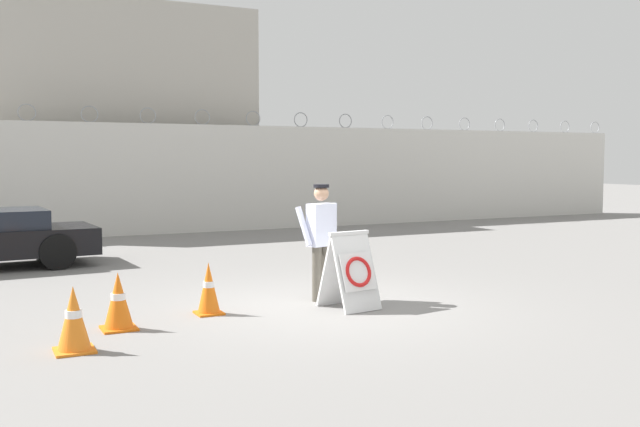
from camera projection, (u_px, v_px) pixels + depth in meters
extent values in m
plane|color=gray|center=(324.00, 306.00, 10.57)|extent=(90.00, 90.00, 0.00)
cube|color=silver|center=(149.00, 179.00, 20.40)|extent=(36.00, 0.30, 3.18)
torus|color=gray|center=(27.00, 112.00, 18.84)|extent=(0.47, 0.03, 0.47)
torus|color=gray|center=(90.00, 114.00, 19.55)|extent=(0.47, 0.03, 0.47)
torus|color=gray|center=(148.00, 116.00, 20.26)|extent=(0.47, 0.03, 0.47)
torus|color=gray|center=(202.00, 117.00, 20.97)|extent=(0.47, 0.03, 0.47)
torus|color=gray|center=(253.00, 118.00, 21.68)|extent=(0.47, 0.03, 0.47)
torus|color=gray|center=(301.00, 120.00, 22.40)|extent=(0.47, 0.03, 0.47)
torus|color=gray|center=(345.00, 121.00, 23.11)|extent=(0.47, 0.03, 0.47)
torus|color=gray|center=(387.00, 122.00, 23.82)|extent=(0.47, 0.03, 0.47)
torus|color=gray|center=(427.00, 123.00, 24.53)|extent=(0.47, 0.03, 0.47)
torus|color=gray|center=(464.00, 124.00, 25.24)|extent=(0.47, 0.03, 0.47)
torus|color=gray|center=(500.00, 125.00, 25.95)|extent=(0.47, 0.03, 0.47)
torus|color=gray|center=(533.00, 126.00, 26.66)|extent=(0.47, 0.03, 0.47)
torus|color=gray|center=(565.00, 127.00, 27.37)|extent=(0.47, 0.03, 0.47)
torus|color=gray|center=(595.00, 128.00, 28.08)|extent=(0.47, 0.03, 0.47)
cube|color=#B2ADA3|center=(93.00, 119.00, 23.26)|extent=(9.63, 5.11, 6.96)
cube|color=white|center=(356.00, 273.00, 10.23)|extent=(0.70, 0.48, 1.09)
cube|color=white|center=(341.00, 270.00, 10.53)|extent=(0.70, 0.48, 1.09)
cube|color=white|center=(349.00, 233.00, 10.34)|extent=(0.70, 0.16, 0.05)
cube|color=white|center=(358.00, 272.00, 10.20)|extent=(0.58, 0.27, 0.53)
torus|color=red|center=(358.00, 272.00, 10.19)|extent=(0.47, 0.26, 0.44)
cylinder|color=#514C42|center=(326.00, 273.00, 10.99)|extent=(0.15, 0.15, 0.84)
cylinder|color=#514C42|center=(317.00, 274.00, 10.87)|extent=(0.15, 0.15, 0.84)
cube|color=silver|center=(321.00, 225.00, 10.87)|extent=(0.48, 0.34, 0.65)
sphere|color=tan|center=(321.00, 193.00, 10.84)|extent=(0.23, 0.23, 0.23)
cylinder|color=silver|center=(334.00, 223.00, 11.05)|extent=(0.09, 0.09, 0.62)
cylinder|color=silver|center=(304.00, 226.00, 10.76)|extent=(0.18, 0.35, 0.60)
cylinder|color=black|center=(321.00, 186.00, 10.83)|extent=(0.24, 0.24, 0.05)
cube|color=orange|center=(75.00, 350.00, 8.05)|extent=(0.44, 0.44, 0.03)
cone|color=orange|center=(74.00, 318.00, 8.02)|extent=(0.37, 0.37, 0.72)
cylinder|color=white|center=(74.00, 314.00, 8.02)|extent=(0.19, 0.19, 0.10)
cube|color=orange|center=(119.00, 328.00, 9.10)|extent=(0.43, 0.43, 0.03)
cone|color=orange|center=(118.00, 300.00, 9.07)|extent=(0.37, 0.37, 0.71)
cylinder|color=white|center=(118.00, 297.00, 9.07)|extent=(0.18, 0.18, 0.10)
cube|color=orange|center=(209.00, 313.00, 10.00)|extent=(0.37, 0.37, 0.03)
cone|color=orange|center=(209.00, 287.00, 9.97)|extent=(0.31, 0.31, 0.70)
cylinder|color=white|center=(209.00, 285.00, 9.97)|extent=(0.16, 0.16, 0.10)
cylinder|color=black|center=(58.00, 252.00, 13.96)|extent=(0.72, 0.24, 0.71)
cylinder|color=black|center=(44.00, 243.00, 15.44)|extent=(0.72, 0.24, 0.71)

